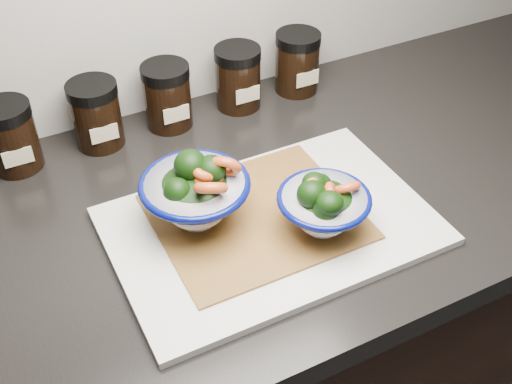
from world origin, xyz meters
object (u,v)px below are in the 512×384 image
spice_jar_d (238,78)px  bowl_right (323,206)px  spice_jar_c (167,96)px  spice_jar_b (96,114)px  bowl_left (196,193)px  cutting_board (271,226)px  spice_jar_a (11,137)px  spice_jar_e (297,62)px

spice_jar_d → bowl_right: bearing=-97.3°
spice_jar_c → spice_jar_d: bearing=0.0°
spice_jar_b → bowl_left: bearing=-76.3°
cutting_board → spice_jar_b: bearing=116.3°
spice_jar_d → bowl_left: bearing=-125.9°
cutting_board → spice_jar_d: 0.33m
cutting_board → spice_jar_c: bearing=95.8°
bowl_left → spice_jar_a: (-0.20, 0.26, -0.01)m
bowl_right → spice_jar_e: (0.17, 0.36, -0.00)m
spice_jar_b → spice_jar_d: size_ratio=1.00×
spice_jar_b → spice_jar_e: bearing=0.0°
spice_jar_a → spice_jar_d: same height
spice_jar_e → spice_jar_d: bearing=180.0°
cutting_board → bowl_right: 0.09m
cutting_board → spice_jar_e: 0.39m
bowl_right → bowl_left: bearing=146.7°
cutting_board → spice_jar_c: 0.32m
bowl_right → spice_jar_e: size_ratio=1.15×
bowl_left → spice_jar_d: 0.33m
spice_jar_b → spice_jar_c: same height
bowl_right → spice_jar_e: bearing=65.2°
spice_jar_b → spice_jar_c: bearing=0.0°
spice_jar_a → spice_jar_e: bearing=0.0°
spice_jar_d → spice_jar_a: bearing=180.0°
cutting_board → bowl_right: bowl_right is taller
bowl_right → spice_jar_a: size_ratio=1.15×
bowl_right → cutting_board: bearing=140.1°
cutting_board → spice_jar_a: 0.43m
bowl_left → spice_jar_d: size_ratio=1.36×
bowl_right → spice_jar_b: (-0.21, 0.36, -0.00)m
bowl_left → spice_jar_e: bearing=40.3°
spice_jar_a → spice_jar_d: size_ratio=1.00×
cutting_board → spice_jar_a: bearing=132.8°
spice_jar_a → spice_jar_d: (0.39, 0.00, 0.00)m
bowl_right → spice_jar_d: size_ratio=1.15×
spice_jar_b → spice_jar_a: bearing=180.0°
cutting_board → bowl_left: size_ratio=2.92×
spice_jar_b → spice_jar_e: (0.38, 0.00, 0.00)m
bowl_right → spice_jar_c: size_ratio=1.15×
spice_jar_d → spice_jar_c: bearing=180.0°
bowl_right → spice_jar_d: bowl_right is taller
spice_jar_d → spice_jar_e: size_ratio=1.00×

